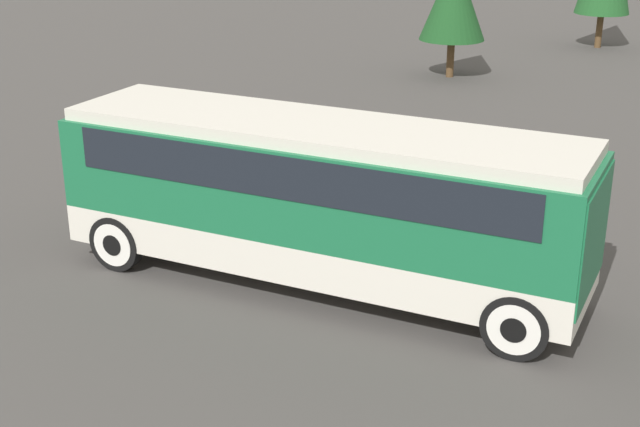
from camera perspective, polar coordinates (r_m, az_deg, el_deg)
The scene contains 4 objects.
ground_plane at distance 16.85m, azimuth 0.00°, elevation -4.44°, with size 120.00×120.00×0.00m, color #423F3D.
tour_bus at distance 16.10m, azimuth 0.31°, elevation 1.53°, with size 9.75×2.61×3.11m.
parked_car_near at distance 23.99m, azimuth -4.18°, elevation 5.12°, with size 4.43×1.91×1.38m.
parked_car_mid at distance 22.40m, azimuth 7.57°, elevation 3.76°, with size 4.79×1.95×1.29m.
Camera 1 is at (6.60, -13.70, 7.26)m, focal length 50.00 mm.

